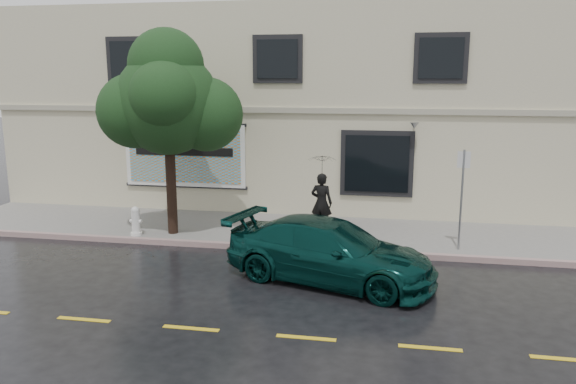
% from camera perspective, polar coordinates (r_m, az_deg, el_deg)
% --- Properties ---
extents(ground, '(90.00, 90.00, 0.00)m').
position_cam_1_polar(ground, '(14.15, -4.96, -7.65)').
color(ground, black).
rests_on(ground, ground).
extents(sidewalk, '(20.00, 3.50, 0.15)m').
position_cam_1_polar(sidewalk, '(17.14, -2.12, -3.88)').
color(sidewalk, gray).
rests_on(sidewalk, ground).
extents(curb, '(20.00, 0.18, 0.16)m').
position_cam_1_polar(curb, '(15.50, -3.51, -5.59)').
color(curb, gray).
rests_on(curb, ground).
extents(road_marking, '(19.00, 0.12, 0.01)m').
position_cam_1_polar(road_marking, '(11.06, -9.83, -13.48)').
color(road_marking, gold).
rests_on(road_marking, ground).
extents(building, '(20.00, 8.12, 7.00)m').
position_cam_1_polar(building, '(22.18, 1.03, 8.67)').
color(building, beige).
rests_on(building, ground).
extents(billboard, '(4.30, 0.16, 2.20)m').
position_cam_1_polar(billboard, '(19.21, -10.47, 3.66)').
color(billboard, white).
rests_on(billboard, ground).
extents(car, '(5.32, 3.50, 1.43)m').
position_cam_1_polar(car, '(13.05, 4.29, -6.02)').
color(car, '#08302C').
rests_on(car, ground).
extents(pedestrian, '(0.71, 0.53, 1.76)m').
position_cam_1_polar(pedestrian, '(16.47, 3.42, -1.10)').
color(pedestrian, black).
rests_on(pedestrian, sidewalk).
extents(umbrella, '(1.03, 1.03, 0.63)m').
position_cam_1_polar(umbrella, '(16.25, 3.47, 3.02)').
color(umbrella, black).
rests_on(umbrella, pedestrian).
extents(street_tree, '(2.93, 2.93, 5.25)m').
position_cam_1_polar(street_tree, '(16.30, -12.12, 8.78)').
color(street_tree, black).
rests_on(street_tree, sidewalk).
extents(fire_hydrant, '(0.35, 0.33, 0.85)m').
position_cam_1_polar(fire_hydrant, '(16.82, -15.20, -2.87)').
color(fire_hydrant, silver).
rests_on(fire_hydrant, sidewalk).
extents(sign_pole, '(0.33, 0.06, 2.67)m').
position_cam_1_polar(sign_pole, '(15.31, 17.25, 0.13)').
color(sign_pole, gray).
rests_on(sign_pole, sidewalk).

